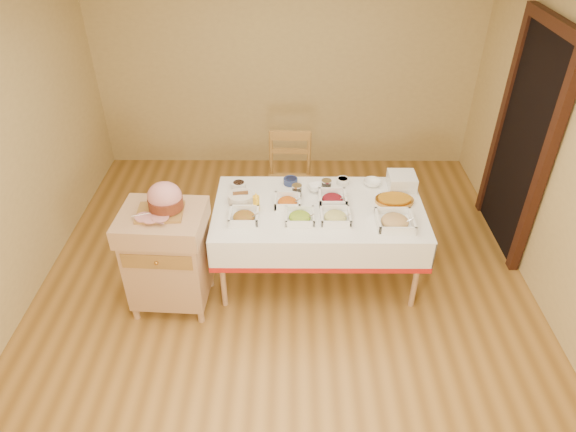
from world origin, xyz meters
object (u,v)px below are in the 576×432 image
object	(u,v)px
preserve_jar_right	(326,187)
brass_platter	(394,200)
dining_chair	(289,181)
dining_table	(318,222)
butcher_cart	(167,254)
bread_basket	(241,198)
ham_on_board	(164,200)
preserve_jar_left	(297,191)
mustard_bottle	(256,203)
plate_stack	(402,181)

from	to	relation	value
preserve_jar_right	brass_platter	size ratio (longest dim) A/B	0.34
dining_chair	brass_platter	distance (m)	1.21
dining_table	brass_platter	world-z (taller)	brass_platter
butcher_cart	brass_platter	xyz separation A→B (m)	(1.94, 0.46, 0.24)
bread_basket	dining_chair	bearing A→B (deg)	60.52
ham_on_board	preserve_jar_right	bearing A→B (deg)	24.62
dining_chair	bread_basket	distance (m)	0.91
dining_table	preserve_jar_right	world-z (taller)	preserve_jar_right
butcher_cart	brass_platter	size ratio (longest dim) A/B	2.79
preserve_jar_left	mustard_bottle	world-z (taller)	mustard_bottle
preserve_jar_left	brass_platter	bearing A→B (deg)	-5.92
ham_on_board	butcher_cart	bearing A→B (deg)	-141.85
dining_table	ham_on_board	bearing A→B (deg)	-164.20
dining_chair	mustard_bottle	world-z (taller)	dining_chair
butcher_cart	preserve_jar_right	xyz separation A→B (m)	(1.35, 0.63, 0.27)
preserve_jar_left	bread_basket	world-z (taller)	preserve_jar_left
preserve_jar_left	preserve_jar_right	world-z (taller)	preserve_jar_right
ham_on_board	plate_stack	xyz separation A→B (m)	(2.00, 0.67, -0.23)
preserve_jar_right	bread_basket	size ratio (longest dim) A/B	0.53
mustard_bottle	brass_platter	size ratio (longest dim) A/B	0.52
ham_on_board	preserve_jar_right	size ratio (longest dim) A/B	3.27
dining_table	mustard_bottle	xyz separation A→B (m)	(-0.54, -0.05, 0.24)
preserve_jar_left	brass_platter	xyz separation A→B (m)	(0.86, -0.09, -0.03)
ham_on_board	brass_platter	size ratio (longest dim) A/B	1.12
mustard_bottle	dining_table	bearing A→B (deg)	5.81
bread_basket	brass_platter	world-z (taller)	bread_basket
preserve_jar_right	brass_platter	xyz separation A→B (m)	(0.59, -0.17, -0.03)
preserve_jar_left	mustard_bottle	bearing A→B (deg)	-146.79
preserve_jar_left	plate_stack	xyz separation A→B (m)	(0.96, 0.15, 0.02)
brass_platter	bread_basket	bearing A→B (deg)	-179.64
dining_chair	ham_on_board	world-z (taller)	ham_on_board
bread_basket	dining_table	bearing A→B (deg)	-6.30
butcher_cart	plate_stack	size ratio (longest dim) A/B	3.91
mustard_bottle	plate_stack	xyz separation A→B (m)	(1.30, 0.38, -0.01)
dining_chair	preserve_jar_right	world-z (taller)	dining_chair
dining_chair	mustard_bottle	bearing A→B (deg)	-107.60
dining_chair	plate_stack	distance (m)	1.18
preserve_jar_left	mustard_bottle	size ratio (longest dim) A/B	0.64
dining_table	butcher_cart	world-z (taller)	butcher_cart
dining_chair	brass_platter	size ratio (longest dim) A/B	2.96
dining_table	butcher_cart	distance (m)	1.33
dining_table	brass_platter	xyz separation A→B (m)	(0.67, 0.08, 0.18)
plate_stack	dining_table	bearing A→B (deg)	-156.94
plate_stack	brass_platter	distance (m)	0.27
dining_chair	ham_on_board	distance (m)	1.62
ham_on_board	brass_platter	xyz separation A→B (m)	(1.90, 0.43, -0.28)
dining_table	preserve_jar_left	distance (m)	0.33
ham_on_board	bread_basket	world-z (taller)	ham_on_board
butcher_cart	preserve_jar_left	xyz separation A→B (m)	(1.08, 0.55, 0.27)
bread_basket	brass_platter	xyz separation A→B (m)	(1.35, 0.01, -0.02)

